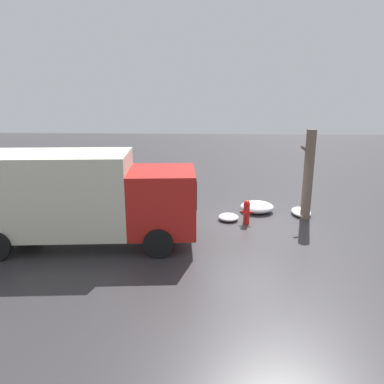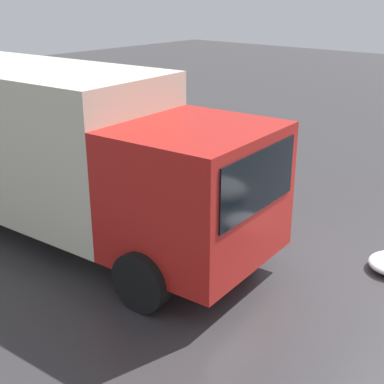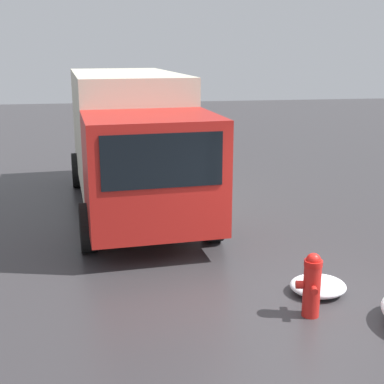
% 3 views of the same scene
% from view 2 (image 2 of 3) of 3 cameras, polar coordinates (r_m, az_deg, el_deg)
% --- Properties ---
extents(delivery_truck, '(7.41, 3.08, 3.02)m').
position_cam_2_polar(delivery_truck, '(9.69, -12.89, 4.41)').
color(delivery_truck, red).
rests_on(delivery_truck, ground_plane).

